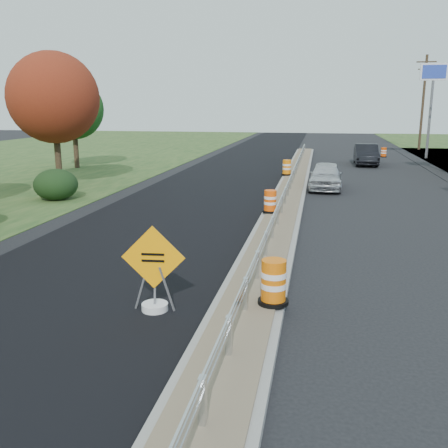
% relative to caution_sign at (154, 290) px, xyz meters
% --- Properties ---
extents(ground, '(140.00, 140.00, 0.00)m').
position_rel_caution_sign_xyz_m(ground, '(2.05, 5.93, -0.49)').
color(ground, black).
rests_on(ground, ground).
extents(milled_overlay, '(7.20, 120.00, 0.01)m').
position_rel_caution_sign_xyz_m(milled_overlay, '(-2.35, 15.93, -0.49)').
color(milled_overlay, black).
rests_on(milled_overlay, ground).
extents(median, '(1.60, 55.00, 0.23)m').
position_rel_caution_sign_xyz_m(median, '(2.05, 13.93, -0.38)').
color(median, gray).
rests_on(median, ground).
extents(guardrail, '(0.10, 46.15, 0.72)m').
position_rel_caution_sign_xyz_m(guardrail, '(2.05, 14.93, 0.23)').
color(guardrail, silver).
rests_on(guardrail, median).
extents(pylon_sign_north, '(2.20, 0.30, 7.90)m').
position_rel_caution_sign_xyz_m(pylon_sign_north, '(12.55, 35.93, 5.98)').
color(pylon_sign_north, slate).
rests_on(pylon_sign_north, ground).
extents(utility_pole_north, '(1.90, 0.26, 9.40)m').
position_rel_caution_sign_xyz_m(utility_pole_north, '(13.55, 44.93, 4.44)').
color(utility_pole_north, '#473523').
rests_on(utility_pole_north, ground).
extents(hedge_north, '(2.09, 2.09, 1.52)m').
position_rel_caution_sign_xyz_m(hedge_north, '(-8.95, 11.93, 0.27)').
color(hedge_north, black).
rests_on(hedge_north, ground).
extents(tree_near_red, '(4.95, 4.95, 7.35)m').
position_rel_caution_sign_xyz_m(tree_near_red, '(-10.95, 15.93, 4.37)').
color(tree_near_red, '#473523').
rests_on(tree_near_red, ground).
extents(tree_near_back, '(4.29, 4.29, 6.37)m').
position_rel_caution_sign_xyz_m(tree_near_back, '(-13.95, 23.93, 3.72)').
color(tree_near_back, '#473523').
rests_on(tree_near_back, ground).
extents(caution_sign, '(1.41, 0.59, 1.95)m').
position_rel_caution_sign_xyz_m(caution_sign, '(0.00, 0.00, 0.00)').
color(caution_sign, white).
rests_on(caution_sign, ground).
extents(barrel_median_near, '(0.68, 0.68, 0.99)m').
position_rel_caution_sign_xyz_m(barrel_median_near, '(2.60, 0.35, 0.21)').
color(barrel_median_near, black).
rests_on(barrel_median_near, median).
extents(barrel_median_mid, '(0.62, 0.62, 0.91)m').
position_rel_caution_sign_xyz_m(barrel_median_mid, '(1.58, 9.91, 0.17)').
color(barrel_median_mid, black).
rests_on(barrel_median_mid, median).
extents(barrel_median_far, '(0.64, 0.64, 0.94)m').
position_rel_caution_sign_xyz_m(barrel_median_far, '(1.50, 21.28, 0.19)').
color(barrel_median_far, black).
rests_on(barrel_median_far, median).
extents(barrel_shoulder_far, '(0.58, 0.58, 0.86)m').
position_rel_caution_sign_xyz_m(barrel_shoulder_far, '(9.05, 36.38, -0.08)').
color(barrel_shoulder_far, black).
rests_on(barrel_shoulder_far, ground).
extents(car_silver, '(1.86, 4.37, 1.47)m').
position_rel_caution_sign_xyz_m(car_silver, '(3.85, 17.73, 0.24)').
color(car_silver, silver).
rests_on(car_silver, ground).
extents(car_dark_mid, '(1.70, 4.76, 1.56)m').
position_rel_caution_sign_xyz_m(car_dark_mid, '(6.99, 30.05, 0.29)').
color(car_dark_mid, black).
rests_on(car_dark_mid, ground).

